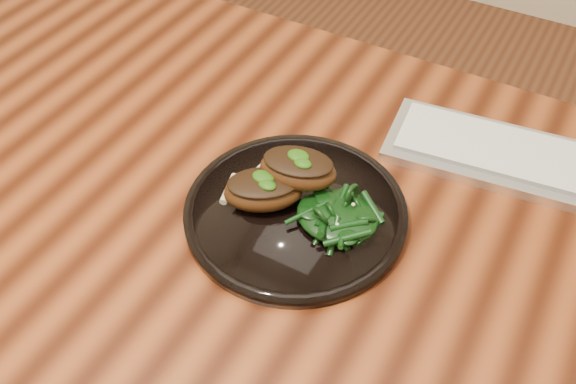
{
  "coord_description": "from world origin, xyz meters",
  "views": [
    {
      "loc": [
        0.29,
        -0.5,
        1.37
      ],
      "look_at": [
        0.01,
        -0.0,
        0.78
      ],
      "focal_mm": 40.0,
      "sensor_mm": 36.0,
      "label": 1
    }
  ],
  "objects_px": {
    "greens_heap": "(338,212)",
    "keyboard": "(548,166)",
    "desk": "(283,242)",
    "lamb_chop_front": "(263,190)",
    "plate": "(295,212)"
  },
  "relations": [
    {
      "from": "lamb_chop_front",
      "to": "greens_heap",
      "type": "relative_size",
      "value": 1.15
    },
    {
      "from": "greens_heap",
      "to": "plate",
      "type": "bearing_deg",
      "value": -174.81
    },
    {
      "from": "desk",
      "to": "keyboard",
      "type": "distance_m",
      "value": 0.38
    },
    {
      "from": "desk",
      "to": "greens_heap",
      "type": "xyz_separation_m",
      "value": [
        0.08,
        -0.01,
        0.12
      ]
    },
    {
      "from": "desk",
      "to": "lamb_chop_front",
      "type": "distance_m",
      "value": 0.12
    },
    {
      "from": "greens_heap",
      "to": "keyboard",
      "type": "relative_size",
      "value": 0.23
    },
    {
      "from": "plate",
      "to": "lamb_chop_front",
      "type": "relative_size",
      "value": 2.4
    },
    {
      "from": "greens_heap",
      "to": "keyboard",
      "type": "bearing_deg",
      "value": 48.75
    },
    {
      "from": "desk",
      "to": "plate",
      "type": "bearing_deg",
      "value": -26.39
    },
    {
      "from": "desk",
      "to": "lamb_chop_front",
      "type": "relative_size",
      "value": 13.4
    },
    {
      "from": "plate",
      "to": "lamb_chop_front",
      "type": "xyz_separation_m",
      "value": [
        -0.04,
        -0.01,
        0.03
      ]
    },
    {
      "from": "greens_heap",
      "to": "keyboard",
      "type": "distance_m",
      "value": 0.32
    },
    {
      "from": "lamb_chop_front",
      "to": "keyboard",
      "type": "xyz_separation_m",
      "value": [
        0.31,
        0.25,
        -0.03
      ]
    },
    {
      "from": "lamb_chop_front",
      "to": "greens_heap",
      "type": "xyz_separation_m",
      "value": [
        0.1,
        0.02,
        -0.0
      ]
    },
    {
      "from": "plate",
      "to": "greens_heap",
      "type": "relative_size",
      "value": 2.75
    }
  ]
}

